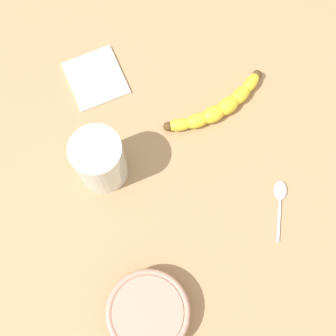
{
  "coord_description": "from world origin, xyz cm",
  "views": [
    {
      "loc": [
        -20.89,
        11.61,
        83.01
      ],
      "look_at": [
        1.14,
        3.73,
        5.0
      ],
      "focal_mm": 48.5,
      "sensor_mm": 36.0,
      "label": 1
    }
  ],
  "objects_px": {
    "ceramic_bowl": "(148,312)",
    "teaspoon": "(280,194)",
    "banana": "(218,107)",
    "smoothie_glass": "(100,161)"
  },
  "relations": [
    {
      "from": "smoothie_glass",
      "to": "banana",
      "type": "bearing_deg",
      "value": -80.14
    },
    {
      "from": "ceramic_bowl",
      "to": "teaspoon",
      "type": "relative_size",
      "value": 1.29
    },
    {
      "from": "smoothie_glass",
      "to": "ceramic_bowl",
      "type": "relative_size",
      "value": 0.9
    },
    {
      "from": "banana",
      "to": "teaspoon",
      "type": "height_order",
      "value": "banana"
    },
    {
      "from": "smoothie_glass",
      "to": "ceramic_bowl",
      "type": "bearing_deg",
      "value": 179.05
    },
    {
      "from": "teaspoon",
      "to": "ceramic_bowl",
      "type": "bearing_deg",
      "value": 137.72
    },
    {
      "from": "ceramic_bowl",
      "to": "banana",
      "type": "bearing_deg",
      "value": -38.8
    },
    {
      "from": "banana",
      "to": "teaspoon",
      "type": "xyz_separation_m",
      "value": [
        -0.19,
        -0.05,
        -0.01
      ]
    },
    {
      "from": "banana",
      "to": "smoothie_glass",
      "type": "bearing_deg",
      "value": 177.42
    },
    {
      "from": "ceramic_bowl",
      "to": "teaspoon",
      "type": "bearing_deg",
      "value": -68.82
    }
  ]
}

